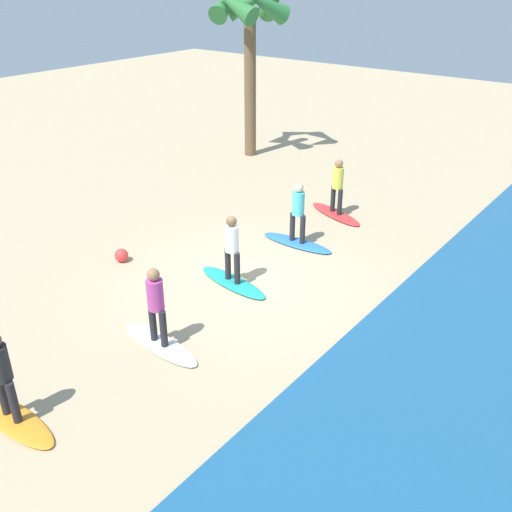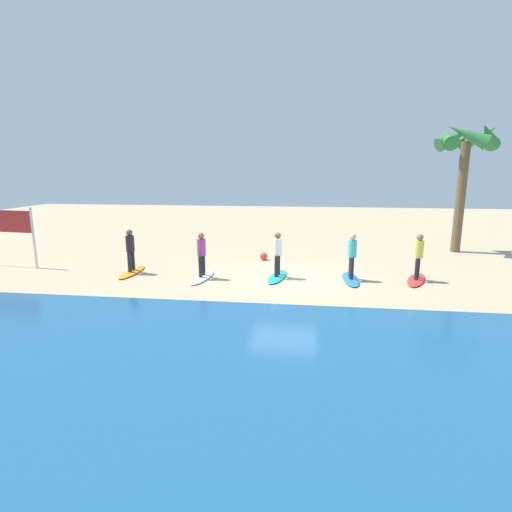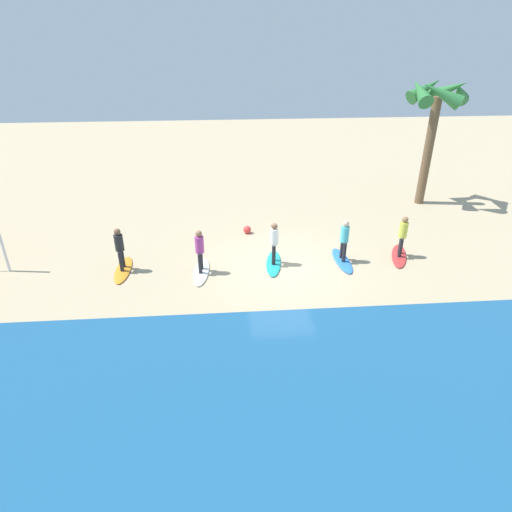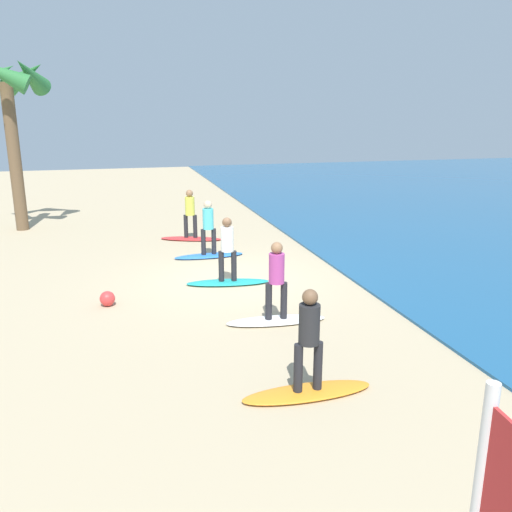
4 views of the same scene
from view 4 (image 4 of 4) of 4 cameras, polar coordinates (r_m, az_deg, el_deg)
name	(u,v)px [view 4 (image 4 of 4)]	position (r m, az deg, el deg)	size (l,w,h in m)	color
ground_plane	(232,280)	(13.88, -2.56, -2.61)	(60.00, 60.00, 0.00)	tan
surfboard_red	(191,239)	(18.34, -7.01, 1.86)	(2.10, 0.56, 0.09)	red
surfer_red	(190,210)	(18.14, -7.11, 4.91)	(0.32, 0.44, 1.64)	#232328
surfboard_blue	(209,256)	(16.10, -5.08, 0.04)	(2.10, 0.56, 0.09)	blue
surfer_blue	(208,224)	(15.87, -5.16, 3.49)	(0.32, 0.46, 1.64)	#232328
surfboard_teal	(228,282)	(13.56, -3.04, -2.85)	(2.10, 0.56, 0.09)	teal
surfer_teal	(227,245)	(13.29, -3.10, 1.22)	(0.32, 0.46, 1.64)	#232328
surfboard_white	(276,320)	(11.14, 2.17, -6.94)	(2.10, 0.56, 0.09)	white
surfer_white	(277,275)	(10.81, 2.22, -2.07)	(0.32, 0.46, 1.64)	#232328
surfboard_orange	(307,392)	(8.53, 5.54, -14.37)	(2.10, 0.56, 0.09)	orange
surfer_orange	(309,333)	(8.09, 5.72, -8.25)	(0.32, 0.46, 1.64)	#232328
palm_tree	(7,91)	(21.25, -25.23, 15.78)	(2.88, 3.03, 6.20)	brown
beach_ball	(107,299)	(12.48, -15.69, -4.44)	(0.34, 0.34, 0.34)	#E53838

